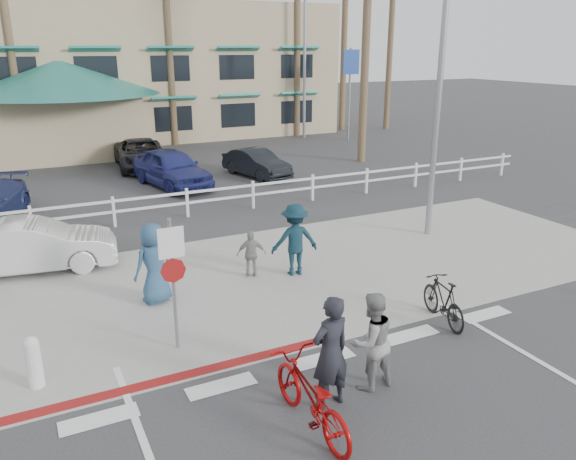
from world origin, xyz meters
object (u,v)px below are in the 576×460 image
sign_post (173,278)px  car_white_sedan (33,246)px  bike_black (443,301)px  bike_red (311,397)px

sign_post → car_white_sedan: 5.92m
sign_post → bike_black: (5.26, -1.43, -0.96)m
bike_black → car_white_sedan: bearing=-31.4°
sign_post → car_white_sedan: (-2.19, 5.45, -0.78)m
bike_red → bike_black: size_ratio=1.29×
sign_post → bike_black: size_ratio=1.77×
bike_black → car_white_sedan: car_white_sedan is taller
bike_red → sign_post: bearing=-72.7°
car_white_sedan → bike_red: bearing=-151.0°
bike_red → bike_black: bearing=-158.5°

